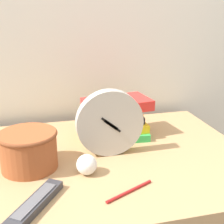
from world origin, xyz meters
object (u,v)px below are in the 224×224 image
at_px(desk_clock, 110,123).
at_px(pen, 129,191).
at_px(basket, 28,149).
at_px(crumpled_paper_ball, 87,165).
at_px(book_stack, 116,118).
at_px(tv_remote, 35,204).

relative_size(desk_clock, pen, 1.52).
bearing_deg(desk_clock, pen, -90.86).
xyz_separation_m(desk_clock, basket, (-0.25, -0.03, -0.05)).
height_order(basket, crumpled_paper_ball, basket).
xyz_separation_m(book_stack, tv_remote, (-0.30, -0.38, -0.06)).
height_order(basket, tv_remote, basket).
distance_m(basket, crumpled_paper_ball, 0.18).
height_order(tv_remote, crumpled_paper_ball, crumpled_paper_ball).
xyz_separation_m(book_stack, basket, (-0.31, -0.17, -0.01)).
distance_m(desk_clock, basket, 0.26).
bearing_deg(crumpled_paper_ball, tv_remote, -138.81).
xyz_separation_m(crumpled_paper_ball, pen, (0.09, -0.12, -0.03)).
height_order(basket, pen, basket).
relative_size(basket, tv_remote, 0.91).
xyz_separation_m(book_stack, pen, (-0.06, -0.37, -0.06)).
xyz_separation_m(tv_remote, pen, (0.24, 0.01, -0.01)).
relative_size(desk_clock, tv_remote, 1.13).
bearing_deg(basket, pen, -38.60).
bearing_deg(basket, tv_remote, -86.82).
bearing_deg(book_stack, basket, -150.75).
height_order(tv_remote, pen, tv_remote).
bearing_deg(basket, crumpled_paper_ball, -26.25).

